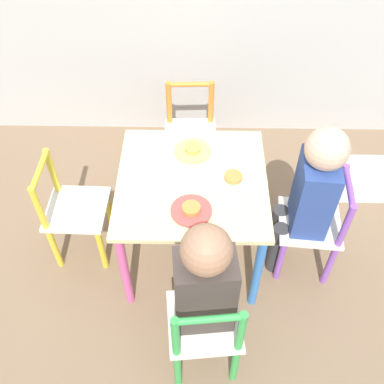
# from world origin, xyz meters

# --- Properties ---
(ground_plane) EXTENTS (6.00, 6.00, 0.00)m
(ground_plane) POSITION_xyz_m (0.00, 0.00, 0.00)
(ground_plane) COLOR #7F664C
(kids_table) EXTENTS (0.60, 0.60, 0.49)m
(kids_table) POSITION_xyz_m (0.00, 0.00, 0.42)
(kids_table) COLOR beige
(kids_table) RESTS_ON ground_plane
(chair_purple) EXTENTS (0.28, 0.28, 0.53)m
(chair_purple) POSITION_xyz_m (0.52, -0.05, 0.26)
(chair_purple) COLOR silver
(chair_purple) RESTS_ON ground_plane
(chair_green) EXTENTS (0.29, 0.29, 0.53)m
(chair_green) POSITION_xyz_m (0.05, -0.52, 0.26)
(chair_green) COLOR silver
(chair_green) RESTS_ON ground_plane
(chair_orange) EXTENTS (0.27, 0.27, 0.53)m
(chair_orange) POSITION_xyz_m (-0.02, 0.53, 0.26)
(chair_orange) COLOR silver
(chair_orange) RESTS_ON ground_plane
(chair_yellow) EXTENTS (0.27, 0.27, 0.53)m
(chair_yellow) POSITION_xyz_m (-0.53, 0.01, 0.26)
(chair_yellow) COLOR silver
(chair_yellow) RESTS_ON ground_plane
(child_right) EXTENTS (0.22, 0.21, 0.79)m
(child_right) POSITION_xyz_m (0.47, -0.04, 0.47)
(child_right) COLOR #38383D
(child_right) RESTS_ON ground_plane
(child_front) EXTENTS (0.21, 0.22, 0.79)m
(child_front) POSITION_xyz_m (0.05, -0.46, 0.47)
(child_front) COLOR #7A6B5B
(child_front) RESTS_ON ground_plane
(plate_right) EXTENTS (0.16, 0.16, 0.03)m
(plate_right) POSITION_xyz_m (0.16, 0.00, 0.50)
(plate_right) COLOR white
(plate_right) RESTS_ON kids_table
(plate_front) EXTENTS (0.16, 0.16, 0.03)m
(plate_front) POSITION_xyz_m (-0.00, -0.16, 0.50)
(plate_front) COLOR #E54C47
(plate_front) RESTS_ON kids_table
(plate_back) EXTENTS (0.15, 0.15, 0.03)m
(plate_back) POSITION_xyz_m (0.00, 0.16, 0.50)
(plate_back) COLOR #EADB66
(plate_back) RESTS_ON kids_table
(storage_bin) EXTENTS (0.31, 0.20, 0.15)m
(storage_bin) POSITION_xyz_m (0.87, 0.41, 0.08)
(storage_bin) COLOR silver
(storage_bin) RESTS_ON ground_plane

